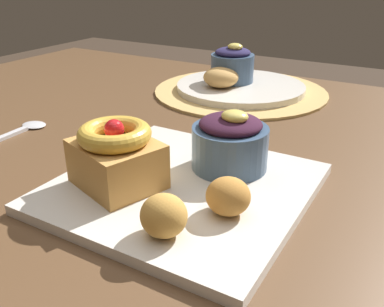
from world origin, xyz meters
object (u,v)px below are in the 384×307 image
fritter_front (164,216)px  fritter_middle (228,196)px  front_plate (183,188)px  cake_slice (116,156)px  back_plate (240,87)px  spoon (20,130)px  back_pastry (221,77)px  berry_ramekin (230,142)px  back_ramekin (232,65)px

fritter_front → fritter_middle: size_ratio=0.98×
front_plate → cake_slice: (-0.06, -0.04, 0.04)m
front_plate → fritter_front: 0.10m
back_plate → spoon: back_plate is taller
cake_slice → back_plate: (-0.05, 0.43, -0.04)m
front_plate → fritter_middle: fritter_middle is taller
cake_slice → back_pastry: 0.40m
back_pastry → berry_ramekin: bearing=-61.5°
spoon → berry_ramekin: bearing=-87.9°
front_plate → spoon: bearing=174.1°
fritter_middle → spoon: (-0.38, 0.06, -0.03)m
fritter_middle → back_pastry: (-0.20, 0.39, 0.01)m
front_plate → back_ramekin: 0.43m
cake_slice → back_pastry: bearing=100.6°
fritter_middle → back_plate: (-0.18, 0.42, -0.02)m
berry_ramekin → back_pastry: size_ratio=1.34×
cake_slice → back_ramekin: back_ramekin is taller
fritter_middle → berry_ramekin: bearing=114.9°
cake_slice → back_ramekin: (-0.07, 0.44, 0.00)m
cake_slice → back_pastry: (-0.07, 0.39, -0.01)m
cake_slice → fritter_middle: 0.13m
fritter_middle → back_ramekin: 0.48m
back_plate → back_ramekin: bearing=157.4°
front_plate → back_ramekin: bearing=108.2°
back_pastry → fritter_front: bearing=-69.2°
back_ramekin → fritter_front: bearing=-71.2°
spoon → back_ramekin: bearing=-28.2°
cake_slice → berry_ramekin: size_ratio=1.22×
cake_slice → spoon: (-0.25, 0.07, -0.04)m
front_plate → spoon: 0.31m
berry_ramekin → back_ramekin: bearing=115.0°
back_ramekin → back_pastry: 0.05m
back_pastry → spoon: bearing=-118.4°
back_plate → back_pastry: (-0.02, -0.04, 0.02)m
back_pastry → cake_slice: bearing=-79.4°
front_plate → fritter_front: (0.04, -0.09, 0.03)m
fritter_middle → back_pastry: back_pastry is taller
cake_slice → fritter_middle: size_ratio=2.48×
back_ramekin → spoon: 0.41m
front_plate → spoon: size_ratio=2.07×
fritter_front → back_ramekin: back_ramekin is taller
front_plate → fritter_front: fritter_front is taller
fritter_middle → back_plate: size_ratio=0.18×
cake_slice → back_plate: bearing=96.5°
fritter_middle → spoon: size_ratio=0.35×
front_plate → cake_slice: cake_slice is taller
berry_ramekin → fritter_front: 0.15m
cake_slice → fritter_middle: bearing=3.7°
fritter_front → fritter_middle: (0.03, 0.06, -0.00)m
cake_slice → back_plate: cake_slice is taller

